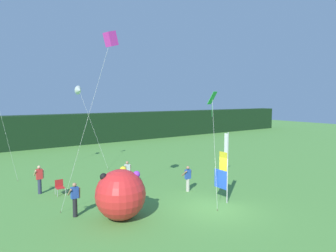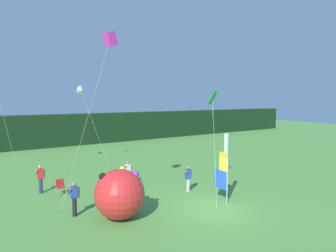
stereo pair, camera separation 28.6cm
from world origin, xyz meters
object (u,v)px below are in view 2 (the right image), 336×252
at_px(folding_chair, 60,186).
at_px(kite_green_diamond_3, 213,103).
at_px(kite_white_delta_0, 81,91).
at_px(banner_flag, 224,169).
at_px(person_far_right, 128,172).
at_px(kite_magenta_box_2, 110,40).
at_px(person_near_banner, 40,178).
at_px(person_far_left, 74,198).
at_px(person_mid_field, 188,178).
at_px(inflatable_balloon, 120,194).

relative_size(folding_chair, kite_green_diamond_3, 0.14).
bearing_deg(kite_white_delta_0, banner_flag, -75.77).
bearing_deg(folding_chair, person_far_right, -7.37).
xyz_separation_m(person_far_right, kite_green_diamond_3, (3.49, -4.45, 4.68)).
distance_m(banner_flag, kite_magenta_box_2, 9.16).
bearing_deg(person_near_banner, person_far_left, -83.10).
height_order(banner_flag, person_mid_field, banner_flag).
height_order(kite_magenta_box_2, kite_green_diamond_3, kite_magenta_box_2).
xyz_separation_m(person_far_right, inflatable_balloon, (-2.96, -4.99, 0.36)).
bearing_deg(inflatable_balloon, kite_white_delta_0, 79.08).
bearing_deg(person_far_left, kite_magenta_box_2, -3.92).
distance_m(person_far_left, kite_magenta_box_2, 8.06).
relative_size(banner_flag, kite_white_delta_0, 0.58).
bearing_deg(folding_chair, kite_magenta_box_2, -68.70).
height_order(person_near_banner, person_far_left, person_near_banner).
bearing_deg(inflatable_balloon, kite_magenta_box_2, 79.32).
distance_m(banner_flag, inflatable_balloon, 5.97).
relative_size(person_far_right, kite_magenta_box_2, 0.18).
relative_size(person_near_banner, folding_chair, 1.96).
xyz_separation_m(person_mid_field, folding_chair, (-6.73, 3.99, -0.34)).
height_order(person_far_left, inflatable_balloon, inflatable_balloon).
height_order(person_near_banner, inflatable_balloon, inflatable_balloon).
distance_m(banner_flag, person_mid_field, 2.86).
distance_m(person_mid_field, person_far_left, 7.10).
height_order(folding_chair, kite_green_diamond_3, kite_green_diamond_3).
bearing_deg(person_mid_field, person_far_right, 125.36).
bearing_deg(folding_chair, person_near_banner, 138.16).
bearing_deg(banner_flag, kite_magenta_box_2, 155.72).
distance_m(banner_flag, kite_green_diamond_3, 4.03).
bearing_deg(person_near_banner, banner_flag, -42.61).
bearing_deg(inflatable_balloon, person_far_left, 137.15).
distance_m(banner_flag, folding_chair, 9.85).
distance_m(person_far_right, kite_white_delta_0, 9.36).
distance_m(banner_flag, kite_white_delta_0, 14.69).
bearing_deg(kite_magenta_box_2, person_far_right, 52.82).
distance_m(folding_chair, kite_green_diamond_3, 10.53).
xyz_separation_m(kite_white_delta_0, kite_magenta_box_2, (-2.13, -11.02, 2.25)).
distance_m(person_near_banner, person_far_right, 5.43).
xyz_separation_m(kite_white_delta_0, kite_green_diamond_3, (4.04, -11.93, -0.93)).
xyz_separation_m(folding_chair, kite_green_diamond_3, (7.78, -5.01, 5.03)).
bearing_deg(person_far_left, person_mid_field, -0.17).
xyz_separation_m(inflatable_balloon, kite_white_delta_0, (2.41, 12.47, 5.25)).
distance_m(kite_magenta_box_2, kite_green_diamond_3, 7.00).
height_order(banner_flag, kite_white_delta_0, kite_white_delta_0).
relative_size(person_far_right, folding_chair, 1.82).
distance_m(person_far_right, kite_green_diamond_3, 7.34).
bearing_deg(kite_white_delta_0, person_far_left, -110.66).
bearing_deg(kite_white_delta_0, kite_green_diamond_3, -71.28).
xyz_separation_m(person_far_left, kite_white_delta_0, (4.11, 10.89, 5.56)).
distance_m(person_mid_field, kite_white_delta_0, 12.63).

